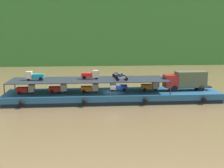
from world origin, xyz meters
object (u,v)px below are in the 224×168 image
at_px(covered_lorry, 186,80).
at_px(motorcycle_upper_stbd, 118,75).
at_px(mini_truck_lower_bow, 150,86).
at_px(mini_truck_upper_stern, 35,76).
at_px(cargo_barge, 113,96).
at_px(mini_truck_lower_mid, 90,88).
at_px(mini_truck_lower_fore, 118,87).
at_px(motorcycle_upper_centre, 120,76).
at_px(mini_truck_lower_aft, 58,88).
at_px(mini_truck_lower_stern, 26,89).
at_px(mini_truck_upper_mid, 90,75).
at_px(motorcycle_upper_port, 122,78).

relative_size(covered_lorry, motorcycle_upper_stbd, 4.16).
xyz_separation_m(covered_lorry, mini_truck_lower_bow, (-5.78, 0.65, -1.00)).
bearing_deg(mini_truck_upper_stern, cargo_barge, 0.45).
height_order(mini_truck_lower_mid, mini_truck_lower_fore, same).
relative_size(covered_lorry, mini_truck_lower_mid, 2.83).
bearing_deg(motorcycle_upper_centre, mini_truck_lower_mid, -172.94).
relative_size(cargo_barge, motorcycle_upper_centre, 17.79).
bearing_deg(mini_truck_lower_aft, motorcycle_upper_stbd, 14.75).
distance_m(mini_truck_lower_aft, mini_truck_upper_stern, 4.12).
height_order(cargo_barge, motorcycle_upper_stbd, motorcycle_upper_stbd).
height_order(mini_truck_lower_stern, mini_truck_upper_stern, mini_truck_upper_stern).
relative_size(mini_truck_lower_stern, mini_truck_lower_mid, 0.99).
bearing_deg(mini_truck_lower_aft, mini_truck_lower_fore, 3.81).
xyz_separation_m(mini_truck_lower_stern, mini_truck_lower_bow, (19.61, 1.01, 0.00)).
xyz_separation_m(covered_lorry, mini_truck_upper_mid, (-15.46, 0.59, 1.00)).
bearing_deg(mini_truck_lower_bow, mini_truck_lower_fore, -178.32).
distance_m(mini_truck_lower_bow, motorcycle_upper_stbd, 5.67).
relative_size(mini_truck_lower_stern, mini_truck_upper_stern, 1.00).
bearing_deg(mini_truck_lower_mid, covered_lorry, 1.32).
xyz_separation_m(covered_lorry, mini_truck_lower_aft, (-20.51, -0.14, -1.00)).
bearing_deg(mini_truck_lower_aft, mini_truck_upper_stern, 176.05).
bearing_deg(mini_truck_lower_mid, motorcycle_upper_stbd, 30.54).
height_order(mini_truck_lower_stern, mini_truck_lower_aft, same).
xyz_separation_m(mini_truck_lower_bow, motorcycle_upper_stbd, (-5.10, 1.75, 1.74)).
xyz_separation_m(mini_truck_lower_aft, mini_truck_upper_stern, (-3.59, 0.25, 2.00)).
bearing_deg(mini_truck_lower_mid, cargo_barge, 8.83).
relative_size(covered_lorry, mini_truck_upper_stern, 2.88).
distance_m(cargo_barge, motorcycle_upper_centre, 3.39).
bearing_deg(mini_truck_lower_bow, motorcycle_upper_stbd, 161.08).
xyz_separation_m(cargo_barge, mini_truck_lower_stern, (-13.47, -0.57, 1.44)).
relative_size(covered_lorry, mini_truck_lower_aft, 2.86).
distance_m(cargo_barge, mini_truck_lower_bow, 6.32).
bearing_deg(covered_lorry, mini_truck_lower_aft, -179.62).
xyz_separation_m(cargo_barge, motorcycle_upper_port, (1.16, -2.13, 3.18)).
bearing_deg(motorcycle_upper_centre, mini_truck_lower_aft, -177.81).
distance_m(mini_truck_lower_bow, mini_truck_upper_mid, 9.89).
bearing_deg(mini_truck_upper_stern, mini_truck_lower_fore, 1.68).
xyz_separation_m(mini_truck_lower_mid, mini_truck_lower_bow, (9.78, 1.01, 0.00)).
distance_m(mini_truck_lower_mid, mini_truck_lower_bow, 9.83).
bearing_deg(mini_truck_lower_stern, mini_truck_lower_mid, 0.01).
bearing_deg(cargo_barge, mini_truck_upper_stern, -179.55).
xyz_separation_m(mini_truck_lower_aft, mini_truck_lower_fore, (9.50, 0.63, 0.00)).
relative_size(mini_truck_lower_mid, mini_truck_upper_stern, 1.02).
distance_m(cargo_barge, covered_lorry, 12.17).
height_order(mini_truck_upper_stern, motorcycle_upper_port, mini_truck_upper_stern).
relative_size(mini_truck_lower_mid, motorcycle_upper_centre, 1.47).
relative_size(covered_lorry, mini_truck_lower_fore, 2.84).
bearing_deg(motorcycle_upper_stbd, mini_truck_lower_fore, -94.00).
bearing_deg(motorcycle_upper_stbd, mini_truck_lower_aft, -165.25).
relative_size(mini_truck_lower_stern, motorcycle_upper_centre, 1.45).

